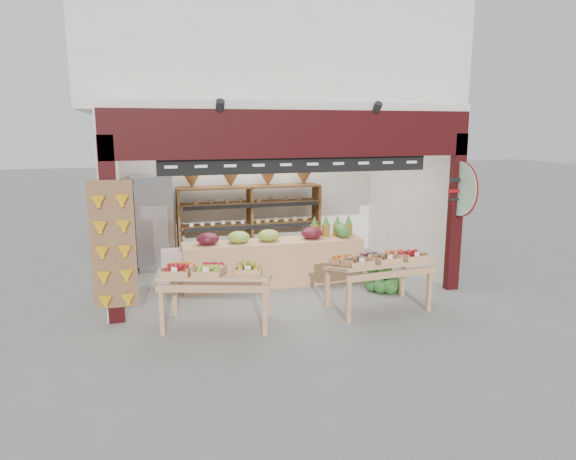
# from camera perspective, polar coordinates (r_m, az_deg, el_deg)

# --- Properties ---
(ground) EXTENTS (60.00, 60.00, 0.00)m
(ground) POSITION_cam_1_polar(r_m,az_deg,el_deg) (9.18, -0.72, -6.07)
(ground) COLOR slate
(ground) RESTS_ON ground
(shop_structure) EXTENTS (6.36, 5.12, 5.40)m
(shop_structure) POSITION_cam_1_polar(r_m,az_deg,el_deg) (10.39, -3.29, 17.80)
(shop_structure) COLOR white
(shop_structure) RESTS_ON ground
(banana_board) EXTENTS (0.60, 0.15, 1.80)m
(banana_board) POSITION_cam_1_polar(r_m,az_deg,el_deg) (7.45, -18.83, -1.90)
(banana_board) COLOR brown
(banana_board) RESTS_ON ground
(gift_sign) EXTENTS (0.04, 0.93, 0.92)m
(gift_sign) POSITION_cam_1_polar(r_m,az_deg,el_deg) (8.96, 18.59, 4.36)
(gift_sign) COLOR #A9D4B7
(gift_sign) RESTS_ON ground
(back_shelving) EXTENTS (2.97, 0.49, 1.84)m
(back_shelving) POSITION_cam_1_polar(r_m,az_deg,el_deg) (10.63, -4.26, 2.42)
(back_shelving) COLOR brown
(back_shelving) RESTS_ON ground
(refrigerator) EXTENTS (0.85, 0.85, 1.83)m
(refrigerator) POSITION_cam_1_polar(r_m,az_deg,el_deg) (10.45, -14.95, 0.85)
(refrigerator) COLOR #A8AAAF
(refrigerator) RESTS_ON ground
(cardboard_stack) EXTENTS (0.99, 0.72, 0.68)m
(cardboard_stack) POSITION_cam_1_polar(r_m,az_deg,el_deg) (9.18, -11.32, -4.68)
(cardboard_stack) COLOR beige
(cardboard_stack) RESTS_ON ground
(mid_counter) EXTENTS (3.18, 0.69, 1.01)m
(mid_counter) POSITION_cam_1_polar(r_m,az_deg,el_deg) (9.08, -1.65, -3.40)
(mid_counter) COLOR tan
(mid_counter) RESTS_ON ground
(display_table_left) EXTENTS (1.68, 1.25, 0.97)m
(display_table_left) POSITION_cam_1_polar(r_m,az_deg,el_deg) (7.25, -8.68, -4.83)
(display_table_left) COLOR tan
(display_table_left) RESTS_ON ground
(display_table_right) EXTENTS (1.55, 0.95, 0.96)m
(display_table_right) POSITION_cam_1_polar(r_m,az_deg,el_deg) (7.90, 10.02, -3.48)
(display_table_right) COLOR tan
(display_table_right) RESTS_ON ground
(watermelon_pile) EXTENTS (0.67, 0.64, 0.49)m
(watermelon_pile) POSITION_cam_1_polar(r_m,az_deg,el_deg) (8.96, 10.53, -5.52)
(watermelon_pile) COLOR #1A4E1B
(watermelon_pile) RESTS_ON ground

